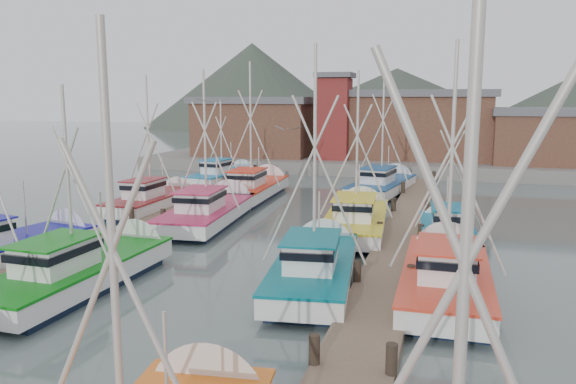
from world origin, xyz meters
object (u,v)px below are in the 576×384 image
(lookout_tower, at_px, (335,116))
(boat_8, at_px, (211,211))
(boat_4, at_px, (87,269))
(boat_12, at_px, (255,188))

(lookout_tower, distance_m, boat_8, 25.99)
(lookout_tower, bearing_deg, boat_4, -93.51)
(lookout_tower, xyz_separation_m, boat_12, (-2.68, -16.51, -4.86))
(lookout_tower, height_order, boat_12, boat_12)
(boat_8, xyz_separation_m, boat_12, (-0.45, 8.93, 0.00))
(boat_4, bearing_deg, boat_12, 93.07)
(lookout_tower, bearing_deg, boat_12, -99.21)
(lookout_tower, height_order, boat_8, lookout_tower)
(boat_4, bearing_deg, boat_8, 91.71)
(boat_4, height_order, boat_8, boat_8)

